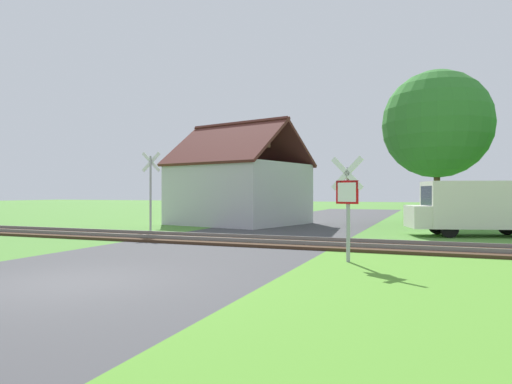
{
  "coord_description": "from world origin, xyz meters",
  "views": [
    {
      "loc": [
        6.72,
        -6.93,
        1.79
      ],
      "look_at": [
        0.5,
        9.03,
        1.8
      ],
      "focal_mm": 32.0,
      "sensor_mm": 36.0,
      "label": 1
    }
  ],
  "objects_px": {
    "crossing_sign_far": "(151,187)",
    "mail_truck": "(475,206)",
    "tree_right": "(437,124)",
    "stop_sign_near": "(348,200)",
    "house": "(239,191)"
  },
  "relations": [
    {
      "from": "stop_sign_near",
      "to": "house",
      "type": "relative_size",
      "value": 0.34
    },
    {
      "from": "crossing_sign_far",
      "to": "mail_truck",
      "type": "xyz_separation_m",
      "value": [
        12.92,
        3.91,
        -0.8
      ]
    },
    {
      "from": "stop_sign_near",
      "to": "house",
      "type": "bearing_deg",
      "value": -42.45
    },
    {
      "from": "mail_truck",
      "to": "crossing_sign_far",
      "type": "bearing_deg",
      "value": 90.43
    },
    {
      "from": "stop_sign_near",
      "to": "crossing_sign_far",
      "type": "xyz_separation_m",
      "value": [
        -9.3,
        4.91,
        0.45
      ]
    },
    {
      "from": "mail_truck",
      "to": "tree_right",
      "type": "bearing_deg",
      "value": -3.92
    },
    {
      "from": "crossing_sign_far",
      "to": "stop_sign_near",
      "type": "bearing_deg",
      "value": -34.88
    },
    {
      "from": "tree_right",
      "to": "stop_sign_near",
      "type": "bearing_deg",
      "value": -98.4
    },
    {
      "from": "crossing_sign_far",
      "to": "tree_right",
      "type": "bearing_deg",
      "value": 34.35
    },
    {
      "from": "stop_sign_near",
      "to": "mail_truck",
      "type": "relative_size",
      "value": 0.52
    },
    {
      "from": "crossing_sign_far",
      "to": "tree_right",
      "type": "height_order",
      "value": "tree_right"
    },
    {
      "from": "stop_sign_near",
      "to": "mail_truck",
      "type": "xyz_separation_m",
      "value": [
        3.61,
        8.82,
        -0.35
      ]
    },
    {
      "from": "stop_sign_near",
      "to": "crossing_sign_far",
      "type": "relative_size",
      "value": 0.77
    },
    {
      "from": "crossing_sign_far",
      "to": "mail_truck",
      "type": "bearing_deg",
      "value": 9.77
    },
    {
      "from": "crossing_sign_far",
      "to": "mail_truck",
      "type": "distance_m",
      "value": 13.52
    }
  ]
}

